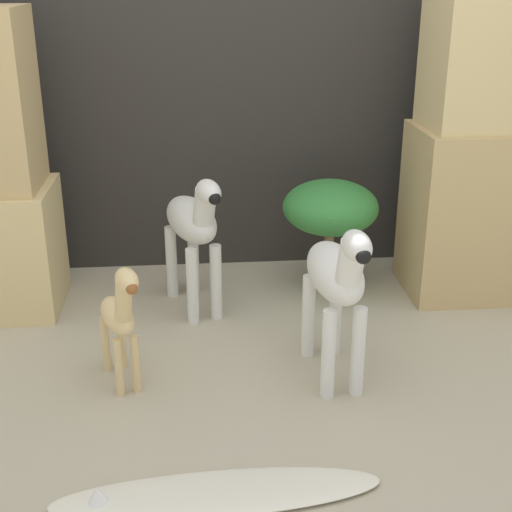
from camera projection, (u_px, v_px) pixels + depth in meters
name	position (u px, v px, depth m)	size (l,w,h in m)	color
ground_plane	(258.00, 427.00, 2.36)	(14.00, 14.00, 0.00)	#B2A88E
wall_back	(229.00, 42.00, 3.33)	(6.40, 0.08, 2.20)	#2D2B28
rock_pillar_right	(490.00, 152.00, 3.16)	(0.67, 0.44, 1.40)	tan
zebra_right	(337.00, 281.00, 2.51)	(0.21, 0.55, 0.65)	silver
zebra_left	(194.00, 226.00, 3.05)	(0.30, 0.54, 0.65)	silver
giraffe_figurine	(120.00, 314.00, 2.49)	(0.21, 0.39, 0.51)	#E0C184
potted_palm_front	(330.00, 209.00, 3.25)	(0.44, 0.44, 0.53)	#513323
surfboard	(213.00, 493.00, 2.05)	(0.97, 0.24, 0.07)	silver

